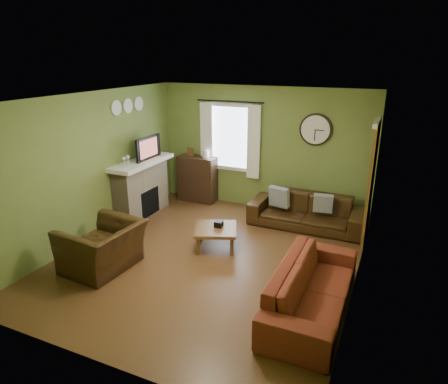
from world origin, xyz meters
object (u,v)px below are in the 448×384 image
at_px(bookshelf, 197,179).
at_px(armchair, 103,247).
at_px(sofa_red, 312,288).
at_px(coffee_table, 216,238).
at_px(sofa_brown, 306,211).

distance_m(bookshelf, armchair, 3.35).
distance_m(sofa_red, coffee_table, 2.21).
bearing_deg(sofa_brown, armchair, -131.14).
bearing_deg(bookshelf, sofa_red, -43.17).
xyz_separation_m(bookshelf, armchair, (0.09, -3.34, -0.15)).
xyz_separation_m(sofa_brown, coffee_table, (-1.21, -1.53, -0.13)).
height_order(bookshelf, sofa_brown, bookshelf).
height_order(sofa_brown, coffee_table, sofa_brown).
relative_size(sofa_brown, sofa_red, 0.98).
distance_m(bookshelf, coffee_table, 2.45).
bearing_deg(coffee_table, sofa_brown, 51.58).
bearing_deg(sofa_red, bookshelf, 46.83).
bearing_deg(armchair, bookshelf, -174.14).
relative_size(bookshelf, coffee_table, 1.47).
height_order(sofa_red, armchair, armchair).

